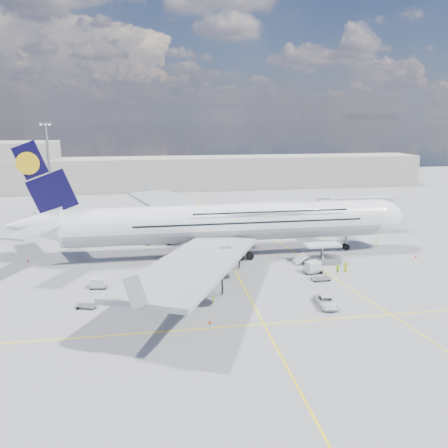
{
  "coord_description": "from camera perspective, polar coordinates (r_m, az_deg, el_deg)",
  "views": [
    {
      "loc": [
        -13.61,
        -71.7,
        26.78
      ],
      "look_at": [
        -0.9,
        8.0,
        6.99
      ],
      "focal_mm": 35.0,
      "sensor_mm": 36.0,
      "label": 1
    }
  ],
  "objects": [
    {
      "name": "ground",
      "position": [
        77.74,
        1.6,
        -6.38
      ],
      "size": [
        300.0,
        300.0,
        0.0
      ],
      "primitive_type": "plane",
      "color": "gray",
      "rests_on": "ground"
    },
    {
      "name": "taxi_line_main",
      "position": [
        77.74,
        1.6,
        -6.38
      ],
      "size": [
        0.25,
        220.0,
        0.01
      ],
      "primitive_type": "cube",
      "color": "yellow",
      "rests_on": "ground"
    },
    {
      "name": "taxi_line_cross",
      "position": [
        59.79,
        5.22,
        -12.89
      ],
      "size": [
        120.0,
        0.25,
        0.01
      ],
      "primitive_type": "cube",
      "color": "yellow",
      "rests_on": "ground"
    },
    {
      "name": "taxi_line_diag",
      "position": [
        90.3,
        9.2,
        -3.65
      ],
      "size": [
        14.16,
        99.06,
        0.01
      ],
      "primitive_type": "cube",
      "rotation": [
        0.0,
        0.0,
        0.14
      ],
      "color": "yellow",
      "rests_on": "ground"
    },
    {
      "name": "airliner",
      "position": [
        85.23,
        0.56,
        0.27
      ],
      "size": [
        77.26,
        79.15,
        23.71
      ],
      "color": "white",
      "rests_on": "ground"
    },
    {
      "name": "jet_bridge",
      "position": [
        104.23,
        15.76,
        2.23
      ],
      "size": [
        18.8,
        12.1,
        8.5
      ],
      "color": "#B7B7BC",
      "rests_on": "ground"
    },
    {
      "name": "cargo_loader",
      "position": [
        84.51,
        12.54,
        -4.15
      ],
      "size": [
        8.53,
        3.2,
        3.67
      ],
      "color": "silver",
      "rests_on": "ground"
    },
    {
      "name": "light_mast",
      "position": [
        120.41,
        -21.8,
        6.33
      ],
      "size": [
        3.0,
        0.7,
        25.5
      ],
      "color": "gray",
      "rests_on": "ground"
    },
    {
      "name": "terminal",
      "position": [
        168.54,
        -4.39,
        6.66
      ],
      "size": [
        180.0,
        16.0,
        12.0
      ],
      "primitive_type": "cube",
      "color": "#B2AD9E",
      "rests_on": "ground"
    },
    {
      "name": "tree_line",
      "position": [
        219.57,
        5.17,
        7.77
      ],
      "size": [
        160.0,
        6.0,
        8.0
      ],
      "primitive_type": "cube",
      "color": "#193814",
      "rests_on": "ground"
    },
    {
      "name": "dolly_row_a",
      "position": [
        67.06,
        -17.54,
        -10.14
      ],
      "size": [
        3.21,
        2.36,
        0.42
      ],
      "rotation": [
        0.0,
        0.0,
        -0.32
      ],
      "color": "gray",
      "rests_on": "ground"
    },
    {
      "name": "dolly_row_b",
      "position": [
        72.08,
        -3.18,
        -7.15
      ],
      "size": [
        3.36,
        2.18,
        1.97
      ],
      "rotation": [
        0.0,
        0.0,
        -0.18
      ],
      "color": "gray",
      "rests_on": "ground"
    },
    {
      "name": "dolly_row_c",
      "position": [
        68.48,
        -9.01,
        -9.15
      ],
      "size": [
        3.04,
        2.42,
        0.39
      ],
      "rotation": [
        0.0,
        0.0,
        0.42
      ],
      "color": "gray",
      "rests_on": "ground"
    },
    {
      "name": "dolly_back",
      "position": [
        73.44,
        -16.1,
        -7.4
      ],
      "size": [
        2.82,
        1.66,
        1.72
      ],
      "rotation": [
        0.0,
        0.0,
        -0.08
      ],
      "color": "gray",
      "rests_on": "ground"
    },
    {
      "name": "dolly_nose_far",
      "position": [
        75.9,
        12.51,
        -6.94
      ],
      "size": [
        3.25,
        1.83,
        0.47
      ],
      "rotation": [
        0.0,
        0.0,
        0.04
      ],
      "color": "gray",
      "rests_on": "ground"
    },
    {
      "name": "dolly_nose_near",
      "position": [
        78.78,
        11.54,
        -5.51
      ],
      "size": [
        3.72,
        2.69,
        2.12
      ],
      "rotation": [
        0.0,
        0.0,
        0.3
      ],
      "color": "gray",
      "rests_on": "ground"
    },
    {
      "name": "baggage_tug",
      "position": [
        75.05,
        -6.97,
        -6.65
      ],
      "size": [
        2.62,
        1.26,
        1.63
      ],
      "rotation": [
        0.0,
        0.0,
        -0.01
      ],
      "color": "silver",
      "rests_on": "ground"
    },
    {
      "name": "catering_truck_inner",
      "position": [
        95.57,
        -8.61,
        -1.48
      ],
      "size": [
        6.73,
        2.76,
        3.98
      ],
      "rotation": [
        0.0,
        0.0,
        -0.05
      ],
      "color": "gray",
      "rests_on": "ground"
    },
    {
      "name": "catering_truck_outer",
      "position": [
        115.89,
        -11.63,
        0.94
      ],
      "size": [
        5.86,
        2.59,
        3.41
      ],
      "rotation": [
        0.0,
        0.0,
        -0.1
      ],
      "color": "gray",
      "rests_on": "ground"
    },
    {
      "name": "service_van",
      "position": [
        66.08,
        13.18,
        -9.83
      ],
      "size": [
        2.72,
        5.38,
        1.46
      ],
      "primitive_type": "imported",
      "rotation": [
        0.0,
        0.0,
        -0.06
      ],
      "color": "white",
      "rests_on": "ground"
    },
    {
      "name": "crew_nose",
      "position": [
        99.96,
        19.29,
        -2.1
      ],
      "size": [
        0.64,
        0.66,
        1.53
      ],
      "primitive_type": "imported",
      "rotation": [
        0.0,
        0.0,
        0.87
      ],
      "color": "#94DF17",
      "rests_on": "ground"
    },
    {
      "name": "crew_loader",
      "position": [
        79.22,
        14.61,
        -5.74
      ],
      "size": [
        1.05,
        1.12,
        1.84
      ],
      "primitive_type": "imported",
      "rotation": [
        0.0,
        0.0,
        -1.05
      ],
      "color": "#BBF619",
      "rests_on": "ground"
    },
    {
      "name": "crew_wing",
      "position": [
        65.66,
        -1.39,
        -9.51
      ],
      "size": [
        0.51,
        1.01,
        1.66
      ],
      "primitive_type": "imported",
      "rotation": [
        0.0,
        0.0,
        1.68
      ],
      "color": "#CCFF1A",
      "rests_on": "ground"
    },
    {
      "name": "crew_van",
      "position": [
        80.84,
        15.62,
        -5.42
      ],
      "size": [
        0.94,
        1.06,
        1.82
      ],
      "primitive_type": "imported",
      "rotation": [
        0.0,
        0.0,
        2.09
      ],
      "color": "#CDDA17",
      "rests_on": "ground"
    },
    {
      "name": "crew_tug",
      "position": [
        67.2,
        -5.1,
        -8.92
      ],
      "size": [
        1.21,
        0.72,
        1.83
      ],
      "primitive_type": "imported",
      "rotation": [
        0.0,
        0.0,
        0.04
      ],
      "color": "#B7F219",
      "rests_on": "ground"
    },
    {
      "name": "cone_nose",
      "position": [
        93.63,
        23.77,
        -3.87
      ],
      "size": [
        0.47,
        0.47,
        0.59
      ],
      "color": "red",
      "rests_on": "ground"
    },
    {
      "name": "cone_wing_left_inner",
      "position": [
        95.57,
        -9.62,
        -2.53
      ],
      "size": [
        0.42,
        0.42,
        0.53
      ],
      "color": "red",
      "rests_on": "ground"
    },
    {
      "name": "cone_wing_left_outer",
      "position": [
        116.87,
        -4.99,
        0.63
      ],
      "size": [
        0.48,
        0.48,
        0.61
      ],
      "color": "red",
      "rests_on": "ground"
    },
    {
      "name": "cone_wing_right_inner",
      "position": [
        69.32,
        -3.8,
        -8.72
      ],
      "size": [
        0.47,
        0.47,
        0.6
      ],
      "color": "red",
      "rests_on": "ground"
    },
    {
      "name": "cone_wing_right_outer",
      "position": [
        59.67,
        -1.86,
        -12.62
      ],
      "size": [
        0.42,
        0.42,
        0.53
      ],
      "color": "red",
      "rests_on": "ground"
    },
    {
      "name": "cone_tail",
      "position": [
        91.04,
        -24.23,
        -4.41
      ],
      "size": [
        0.43,
        0.43,
        0.55
      ],
      "color": "red",
      "rests_on": "ground"
    }
  ]
}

